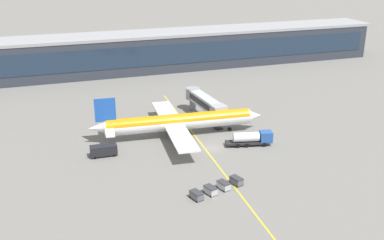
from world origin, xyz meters
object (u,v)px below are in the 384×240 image
object	(u,v)px
fuel_tanker	(252,138)
baggage_cart_2	(224,185)
main_airliner	(178,122)
lavatory_truck	(103,150)
baggage_cart_0	(197,195)
baggage_cart_1	(210,190)
baggage_cart_3	(236,181)

from	to	relation	value
fuel_tanker	baggage_cart_2	size ratio (longest dim) A/B	3.72
main_airliner	lavatory_truck	distance (m)	20.02
fuel_tanker	baggage_cart_0	bearing A→B (deg)	-136.93
baggage_cart_1	baggage_cart_2	bearing A→B (deg)	16.93
baggage_cart_0	baggage_cart_3	bearing A→B (deg)	16.93
fuel_tanker	baggage_cart_1	size ratio (longest dim) A/B	3.72
baggage_cart_1	baggage_cart_0	bearing A→B (deg)	-163.07
lavatory_truck	baggage_cart_3	size ratio (longest dim) A/B	1.96
baggage_cart_1	lavatory_truck	bearing A→B (deg)	125.31
lavatory_truck	baggage_cart_1	bearing A→B (deg)	-54.69
main_airliner	baggage_cart_2	size ratio (longest dim) A/B	14.35
main_airliner	baggage_cart_0	size ratio (longest dim) A/B	14.35
fuel_tanker	baggage_cart_2	bearing A→B (deg)	-129.64
lavatory_truck	baggage_cart_2	size ratio (longest dim) A/B	1.96
lavatory_truck	baggage_cart_0	size ratio (longest dim) A/B	1.96
baggage_cart_2	main_airliner	bearing A→B (deg)	90.85
baggage_cart_3	main_airliner	bearing A→B (deg)	97.33
baggage_cart_2	fuel_tanker	bearing A→B (deg)	50.36
baggage_cart_0	fuel_tanker	bearing A→B (deg)	43.07
baggage_cart_0	baggage_cart_1	world-z (taller)	same
baggage_cart_1	baggage_cart_2	distance (m)	3.20
main_airliner	baggage_cart_1	xyz separation A→B (m)	(-2.64, -28.92, -2.86)
baggage_cart_0	baggage_cart_1	bearing A→B (deg)	16.93
baggage_cart_1	fuel_tanker	bearing A→B (deg)	46.31
main_airliner	baggage_cart_1	size ratio (longest dim) A/B	14.35
baggage_cart_2	baggage_cart_1	bearing A→B (deg)	-163.07
fuel_tanker	baggage_cart_3	xyz separation A→B (m)	(-11.09, -16.16, -0.96)
baggage_cart_3	lavatory_truck	bearing A→B (deg)	136.60
main_airliner	baggage_cart_3	world-z (taller)	main_airliner
lavatory_truck	baggage_cart_1	size ratio (longest dim) A/B	1.96
fuel_tanker	baggage_cart_1	bearing A→B (deg)	-133.69
lavatory_truck	baggage_cart_0	distance (m)	27.55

